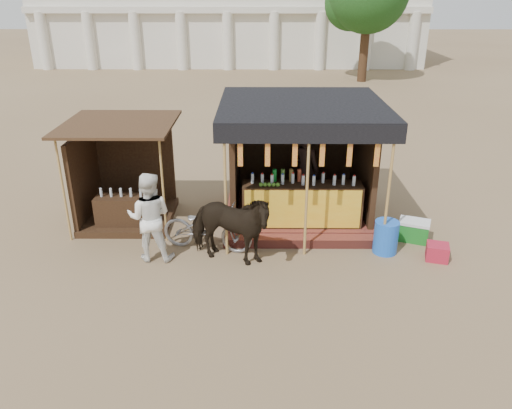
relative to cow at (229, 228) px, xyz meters
The scene contains 10 objects.
ground 1.54m from the cow, 66.94° to the right, with size 120.00×120.00×0.00m, color #846B4C.
main_stall 2.64m from the cow, 54.29° to the left, with size 3.60×3.61×2.78m.
secondary_stall 3.32m from the cow, 142.81° to the left, with size 2.40×2.40×2.38m.
cow is the anchor object (origin of this frame).
motorbike 0.77m from the cow, 132.93° to the left, with size 0.67×1.92×1.01m, color gray.
bystander 1.59m from the cow, behind, with size 0.89×0.70×1.84m, color white.
blue_barrel 3.26m from the cow, ahead, with size 0.50×0.50×0.70m, color blue.
red_crate 4.24m from the cow, ahead, with size 0.43×0.39×0.33m, color #A81C30.
cooler 4.10m from the cow, 13.85° to the left, with size 0.76×0.64×0.46m.
background_building 28.93m from the cow, 92.94° to the left, with size 26.00×7.45×8.18m.
Camera 1 is at (0.06, -7.51, 5.10)m, focal length 35.00 mm.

